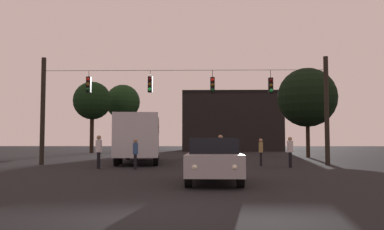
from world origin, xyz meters
name	(u,v)px	position (x,y,z in m)	size (l,w,h in m)	color
ground_plane	(188,159)	(0.00, 24.50, 0.00)	(168.00, 168.00, 0.00)	black
overhead_signal_span	(183,103)	(-0.06, 16.19, 3.70)	(17.28, 0.44, 6.47)	black
city_bus	(140,134)	(-3.08, 19.41, 1.87)	(3.55, 11.19, 3.00)	#B7BCC6
car_near_right	(214,159)	(1.47, 5.83, 0.80)	(1.91, 4.38, 1.52)	#99999E
pedestrian_crossing_left	(261,151)	(4.46, 15.40, 0.87)	(0.29, 0.39, 1.56)	black
pedestrian_crossing_center	(221,149)	(2.04, 12.98, 0.98)	(0.31, 0.40, 1.73)	black
pedestrian_crossing_right	(135,152)	(-2.26, 12.31, 0.85)	(0.32, 0.41, 1.52)	black
pedestrian_near_bus	(290,150)	(5.82, 13.97, 0.93)	(0.26, 0.37, 1.64)	black
pedestrian_trailing	(197,152)	(0.81, 13.28, 0.86)	(0.29, 0.39, 1.54)	black
pedestrian_far_side	(99,150)	(-4.23, 12.79, 0.97)	(0.24, 0.36, 1.71)	black
corner_building	(230,123)	(5.51, 54.93, 4.24)	(14.07, 13.78, 8.48)	black
tree_left_silhouette	(307,98)	(10.37, 27.78, 5.24)	(5.18, 5.18, 7.84)	black
tree_behind_building	(123,102)	(-9.37, 46.13, 6.64)	(4.59, 4.59, 8.96)	#2D2116
tree_right_far	(92,101)	(-12.00, 40.57, 6.24)	(4.55, 4.55, 8.56)	black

